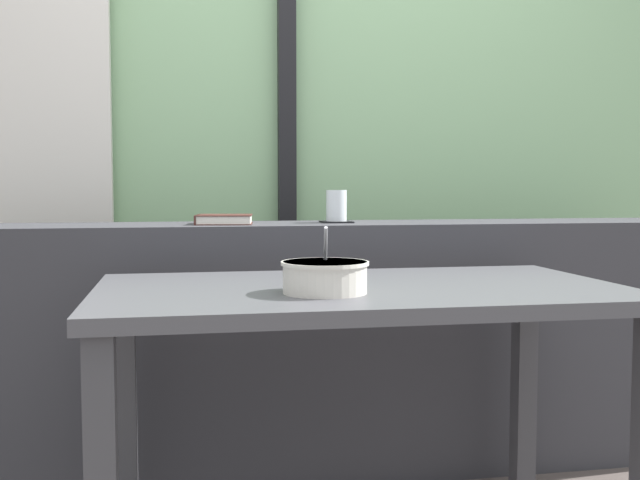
{
  "coord_description": "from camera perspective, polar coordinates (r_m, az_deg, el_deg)",
  "views": [
    {
      "loc": [
        -0.5,
        -1.85,
        0.95
      ],
      "look_at": [
        -0.09,
        0.32,
        0.79
      ],
      "focal_mm": 41.75,
      "sensor_mm": 36.0,
      "label": 1
    }
  ],
  "objects": [
    {
      "name": "breakfast_table",
      "position": [
        1.85,
        3.1,
        -6.55
      ],
      "size": [
        1.28,
        0.72,
        0.71
      ],
      "color": "#414145",
      "rests_on": "ground"
    },
    {
      "name": "juice_glass",
      "position": [
        2.46,
        1.27,
        2.55
      ],
      "size": [
        0.07,
        0.07,
        0.1
      ],
      "color": "white",
      "rests_on": "coaster_square"
    },
    {
      "name": "outdoor_backdrop",
      "position": [
        3.14,
        -1.36,
        12.35
      ],
      "size": [
        4.8,
        0.08,
        2.8
      ],
      "primitive_type": "cube",
      "color": "#8EBC89",
      "rests_on": "ground"
    },
    {
      "name": "curtain_left_panel",
      "position": [
        3.03,
        -21.08,
        9.52
      ],
      "size": [
        0.56,
        0.06,
        2.5
      ],
      "primitive_type": "cube",
      "color": "silver",
      "rests_on": "ground"
    },
    {
      "name": "soup_bowl",
      "position": [
        1.69,
        0.38,
        -2.88
      ],
      "size": [
        0.2,
        0.2,
        0.15
      ],
      "color": "silver",
      "rests_on": "breakfast_table"
    },
    {
      "name": "closed_book",
      "position": [
        2.39,
        -7.39,
        1.58
      ],
      "size": [
        0.19,
        0.18,
        0.03
      ],
      "color": "#47231E",
      "rests_on": "dark_console_ledge"
    },
    {
      "name": "window_divider_post",
      "position": [
        3.04,
        -2.56,
        10.7
      ],
      "size": [
        0.07,
        0.05,
        2.6
      ],
      "primitive_type": "cube",
      "color": "black",
      "rests_on": "ground"
    },
    {
      "name": "dark_console_ledge",
      "position": [
        2.51,
        1.14,
        -8.17
      ],
      "size": [
        2.8,
        0.36,
        0.83
      ],
      "primitive_type": "cube",
      "color": "#38383D",
      "rests_on": "ground"
    },
    {
      "name": "coaster_square",
      "position": [
        2.47,
        1.26,
        1.4
      ],
      "size": [
        0.1,
        0.1,
        0.0
      ],
      "primitive_type": "cube",
      "color": "black",
      "rests_on": "dark_console_ledge"
    }
  ]
}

